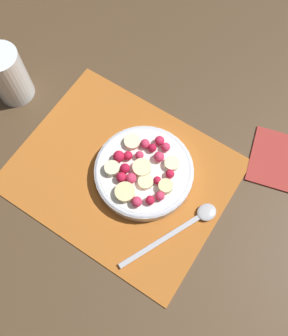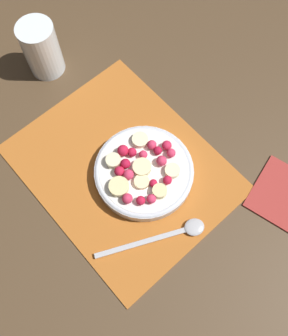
{
  "view_description": "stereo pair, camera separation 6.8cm",
  "coord_description": "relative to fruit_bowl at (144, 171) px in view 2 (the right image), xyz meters",
  "views": [
    {
      "loc": [
        0.18,
        -0.19,
        0.67
      ],
      "look_at": [
        0.04,
        0.02,
        0.04
      ],
      "focal_mm": 40.0,
      "sensor_mm": 36.0,
      "label": 1
    },
    {
      "loc": [
        0.23,
        -0.15,
        0.67
      ],
      "look_at": [
        0.04,
        0.02,
        0.04
      ],
      "focal_mm": 40.0,
      "sensor_mm": 36.0,
      "label": 2
    }
  ],
  "objects": [
    {
      "name": "napkin",
      "position": [
        0.21,
        0.17,
        -0.02
      ],
      "size": [
        0.16,
        0.15,
        0.01
      ],
      "color": "#A3332D",
      "rests_on": "ground_plane"
    },
    {
      "name": "ground_plane",
      "position": [
        -0.04,
        -0.02,
        -0.02
      ],
      "size": [
        3.0,
        3.0,
        0.0
      ],
      "primitive_type": "plane",
      "color": "#4C3823"
    },
    {
      "name": "spoon",
      "position": [
        0.12,
        -0.04,
        -0.01
      ],
      "size": [
        0.11,
        0.19,
        0.01
      ],
      "rotation": [
        0.0,
        0.0,
        7.41
      ],
      "color": "#B2B2B7",
      "rests_on": "placemat"
    },
    {
      "name": "placemat",
      "position": [
        -0.04,
        -0.02,
        -0.02
      ],
      "size": [
        0.4,
        0.32,
        0.01
      ],
      "color": "#B26023",
      "rests_on": "ground_plane"
    },
    {
      "name": "fruit_bowl",
      "position": [
        0.0,
        0.0,
        0.0
      ],
      "size": [
        0.19,
        0.19,
        0.05
      ],
      "color": "silver",
      "rests_on": "placemat"
    },
    {
      "name": "drinking_glass",
      "position": [
        -0.33,
        0.01,
        0.04
      ],
      "size": [
        0.07,
        0.07,
        0.12
      ],
      "color": "white",
      "rests_on": "ground_plane"
    }
  ]
}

